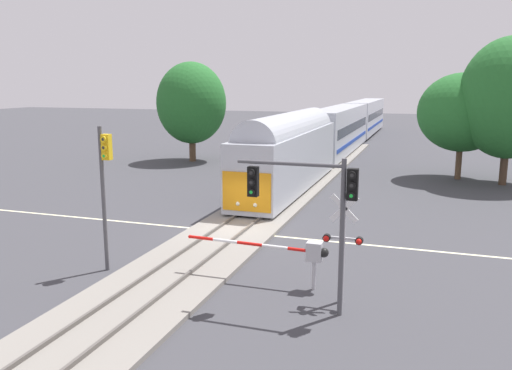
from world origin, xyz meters
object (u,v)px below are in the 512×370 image
(traffic_signal_median, at_px, (105,176))
(commuter_train, at_px, (340,128))
(maple_right_background, at_px, (510,98))
(crossing_gate_near, at_px, (299,251))
(pine_left_background, at_px, (191,103))
(crossing_signal_mast, at_px, (343,236))
(traffic_signal_near_right, at_px, (312,198))
(oak_far_right, at_px, (462,113))

(traffic_signal_median, bearing_deg, commuter_train, 85.92)
(traffic_signal_median, xyz_separation_m, maple_right_background, (17.27, 24.91, 2.48))
(crossing_gate_near, xyz_separation_m, pine_left_background, (-17.43, 27.80, 4.17))
(crossing_signal_mast, bearing_deg, pine_left_background, 123.82)
(crossing_signal_mast, xyz_separation_m, maple_right_background, (7.87, 25.04, 3.99))
(commuter_train, relative_size, traffic_signal_median, 10.96)
(crossing_gate_near, distance_m, traffic_signal_near_right, 3.22)
(crossing_signal_mast, distance_m, pine_left_background, 34.58)
(maple_right_background, bearing_deg, pine_left_background, 172.48)
(oak_far_right, bearing_deg, traffic_signal_near_right, -101.63)
(crossing_signal_mast, height_order, oak_far_right, oak_far_right)
(pine_left_background, xyz_separation_m, oak_far_right, (23.96, -2.12, -0.35))
(crossing_gate_near, bearing_deg, traffic_signal_near_right, -65.45)
(commuter_train, bearing_deg, pine_left_background, -140.80)
(maple_right_background, bearing_deg, crossing_gate_near, -111.61)
(crossing_gate_near, relative_size, pine_left_background, 0.59)
(oak_far_right, bearing_deg, maple_right_background, -25.32)
(crossing_gate_near, bearing_deg, maple_right_background, 68.39)
(traffic_signal_median, distance_m, oak_far_right, 29.97)
(oak_far_right, height_order, maple_right_background, maple_right_background)
(crossing_gate_near, relative_size, oak_far_right, 0.67)
(traffic_signal_median, bearing_deg, crossing_signal_mast, -0.78)
(crossing_gate_near, bearing_deg, traffic_signal_median, -174.91)
(oak_far_right, bearing_deg, traffic_signal_median, -118.31)
(pine_left_background, height_order, oak_far_right, pine_left_background)
(crossing_gate_near, xyz_separation_m, maple_right_background, (9.60, 24.23, 4.98))
(commuter_train, bearing_deg, traffic_signal_near_right, -81.78)
(crossing_signal_mast, distance_m, oak_far_right, 27.07)
(traffic_signal_near_right, distance_m, traffic_signal_median, 8.61)
(crossing_signal_mast, xyz_separation_m, traffic_signal_near_right, (-0.87, -1.07, 1.48))
(maple_right_background, bearing_deg, traffic_signal_near_right, -108.51)
(crossing_signal_mast, relative_size, oak_far_right, 0.47)
(traffic_signal_median, relative_size, maple_right_background, 0.54)
(crossing_signal_mast, height_order, traffic_signal_near_right, traffic_signal_near_right)
(crossing_gate_near, height_order, pine_left_background, pine_left_background)
(pine_left_background, bearing_deg, traffic_signal_near_right, -58.36)
(oak_far_right, bearing_deg, crossing_signal_mast, -100.26)
(traffic_signal_near_right, height_order, maple_right_background, maple_right_background)
(commuter_train, xyz_separation_m, traffic_signal_near_right, (5.76, -39.90, 1.14))
(crossing_signal_mast, height_order, traffic_signal_median, traffic_signal_median)
(commuter_train, xyz_separation_m, maple_right_background, (14.50, -13.79, 3.64))
(pine_left_background, bearing_deg, oak_far_right, -5.05)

